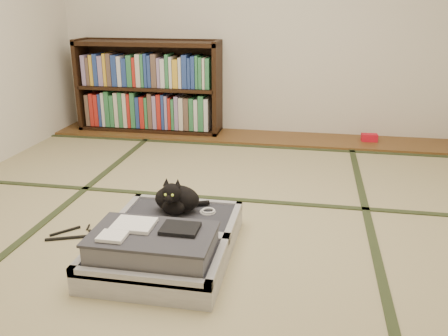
# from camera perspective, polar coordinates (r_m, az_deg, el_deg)

# --- Properties ---
(floor) EXTENTS (4.50, 4.50, 0.00)m
(floor) POSITION_cam_1_polar(r_m,az_deg,el_deg) (2.98, -2.19, -6.70)
(floor) COLOR tan
(floor) RESTS_ON ground
(wood_strip) EXTENTS (4.00, 0.50, 0.02)m
(wood_strip) POSITION_cam_1_polar(r_m,az_deg,el_deg) (4.82, 3.01, 3.77)
(wood_strip) COLOR brown
(wood_strip) RESTS_ON ground
(red_item) EXTENTS (0.16, 0.10, 0.07)m
(red_item) POSITION_cam_1_polar(r_m,az_deg,el_deg) (4.84, 17.08, 3.52)
(red_item) COLOR red
(red_item) RESTS_ON wood_strip
(tatami_borders) EXTENTS (4.00, 4.50, 0.01)m
(tatami_borders) POSITION_cam_1_polar(r_m,az_deg,el_deg) (3.41, -0.38, -3.05)
(tatami_borders) COLOR #2D381E
(tatami_borders) RESTS_ON ground
(bookcase) EXTENTS (1.49, 0.34, 0.96)m
(bookcase) POSITION_cam_1_polar(r_m,az_deg,el_deg) (5.03, -9.01, 9.38)
(bookcase) COLOR black
(bookcase) RESTS_ON wood_strip
(suitcase) EXTENTS (0.69, 0.92, 0.27)m
(suitcase) POSITION_cam_1_polar(r_m,az_deg,el_deg) (2.57, -7.13, -8.91)
(suitcase) COLOR #BCBBC1
(suitcase) RESTS_ON floor
(cat) EXTENTS (0.31, 0.31, 0.25)m
(cat) POSITION_cam_1_polar(r_m,az_deg,el_deg) (2.77, -5.78, -3.73)
(cat) COLOR black
(cat) RESTS_ON suitcase
(cable_coil) EXTENTS (0.10, 0.10, 0.02)m
(cable_coil) POSITION_cam_1_polar(r_m,az_deg,el_deg) (2.80, -1.95, -5.24)
(cable_coil) COLOR white
(cable_coil) RESTS_ON suitcase
(hanger) EXTENTS (0.38, 0.24, 0.01)m
(hanger) POSITION_cam_1_polar(r_m,az_deg,el_deg) (2.95, -16.88, -7.68)
(hanger) COLOR black
(hanger) RESTS_ON floor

